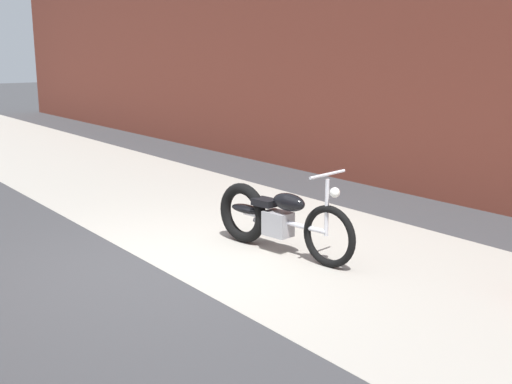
% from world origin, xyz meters
% --- Properties ---
extents(ground_plane, '(80.00, 80.00, 0.00)m').
position_xyz_m(ground_plane, '(0.00, 0.00, 0.00)').
color(ground_plane, '#38383A').
extents(sidewalk_slab, '(36.00, 3.50, 0.01)m').
position_xyz_m(sidewalk_slab, '(0.00, 1.75, 0.00)').
color(sidewalk_slab, '#9E998E').
rests_on(sidewalk_slab, ground).
extents(brick_building_wall, '(36.00, 0.50, 4.79)m').
position_xyz_m(brick_building_wall, '(0.00, 5.20, 2.40)').
color(brick_building_wall, brown).
rests_on(brick_building_wall, ground).
extents(motorcycle_black, '(2.00, 0.60, 1.03)m').
position_xyz_m(motorcycle_black, '(0.30, 1.36, 0.40)').
color(motorcycle_black, black).
rests_on(motorcycle_black, ground).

